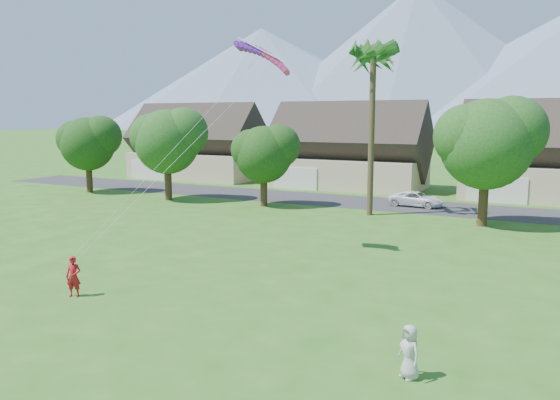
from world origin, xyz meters
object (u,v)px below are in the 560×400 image
Objects in this scene: watcher at (409,352)px; parafoil_kite at (264,54)px; parked_car at (417,199)px; kite_flyer at (74,277)px.

watcher is 17.64m from parafoil_kite.
parked_car is at bearing 139.81° from watcher.
watcher is at bearing -26.69° from kite_flyer.
watcher is 0.49× the size of parafoil_kite.
kite_flyer reaches higher than parked_car.
parafoil_kite reaches higher than watcher.
watcher reaches higher than parked_car.
parafoil_kite is (3.53, 9.76, 9.59)m from kite_flyer.
kite_flyer is 13.92m from watcher.
parafoil_kite reaches higher than parked_car.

